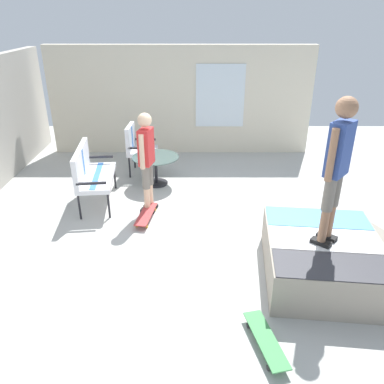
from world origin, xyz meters
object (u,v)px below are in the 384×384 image
object	(u,v)px
patio_chair_near_house	(137,145)
person_skater	(337,162)
skate_ramp	(325,258)
patio_table	(156,165)
person_watching	(147,156)
skateboard_spare	(266,340)
skateboard_by_bench	(146,214)
patio_bench	(90,171)

from	to	relation	value
patio_chair_near_house	person_skater	distance (m)	4.57
skate_ramp	patio_table	bearing A→B (deg)	39.49
skate_ramp	patio_chair_near_house	distance (m)	4.49
person_watching	person_skater	distance (m)	3.05
patio_table	skateboard_spare	xyz separation A→B (m)	(-4.05, -1.46, -0.32)
person_skater	skateboard_by_bench	world-z (taller)	person_skater
person_watching	skateboard_spare	xyz separation A→B (m)	(-2.97, -1.49, -0.89)
patio_chair_near_house	person_skater	bearing A→B (deg)	-142.02
patio_table	person_watching	size ratio (longest dim) A/B	0.54
patio_table	person_watching	xyz separation A→B (m)	(-1.09, 0.03, 0.58)
skate_ramp	skateboard_by_bench	size ratio (longest dim) A/B	2.77
patio_table	patio_chair_near_house	bearing A→B (deg)	36.56
skate_ramp	person_watching	size ratio (longest dim) A/B	1.35
patio_bench	skateboard_spare	xyz separation A→B (m)	(-3.23, -2.52, -0.53)
patio_table	person_skater	size ratio (longest dim) A/B	0.51
skateboard_by_bench	person_skater	bearing A→B (deg)	-122.86
patio_bench	patio_table	xyz separation A→B (m)	(0.82, -1.06, -0.21)
person_skater	skateboard_spare	bearing A→B (deg)	142.24
patio_table	person_watching	distance (m)	1.23
skate_ramp	skateboard_spare	distance (m)	1.50
skate_ramp	person_watching	xyz separation A→B (m)	(1.81, 2.42, 0.70)
skate_ramp	patio_chair_near_house	world-z (taller)	patio_chair_near_house
patio_chair_near_house	person_watching	bearing A→B (deg)	-166.53
patio_bench	skateboard_by_bench	world-z (taller)	patio_bench
person_skater	skateboard_by_bench	distance (m)	3.19
person_skater	person_watching	bearing A→B (deg)	51.74
patio_chair_near_house	person_skater	size ratio (longest dim) A/B	0.58
patio_bench	skateboard_spare	size ratio (longest dim) A/B	1.58
person_watching	patio_bench	bearing A→B (deg)	75.59
patio_bench	patio_chair_near_house	world-z (taller)	same
patio_chair_near_house	person_watching	xyz separation A→B (m)	(-1.67, -0.40, 0.37)
skate_ramp	patio_bench	bearing A→B (deg)	58.96
person_watching	skateboard_spare	world-z (taller)	person_watching
skate_ramp	skateboard_spare	world-z (taller)	skate_ramp
patio_bench	person_watching	xyz separation A→B (m)	(-0.26, -1.03, 0.36)
skateboard_spare	patio_bench	bearing A→B (deg)	37.93
person_skater	skateboard_spare	distance (m)	2.06
patio_chair_near_house	skate_ramp	bearing A→B (deg)	-140.99
person_watching	skateboard_by_bench	size ratio (longest dim) A/B	2.05
patio_table	person_skater	distance (m)	3.93
skate_ramp	patio_table	xyz separation A→B (m)	(2.90, 2.39, 0.13)
skate_ramp	patio_table	size ratio (longest dim) A/B	2.53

